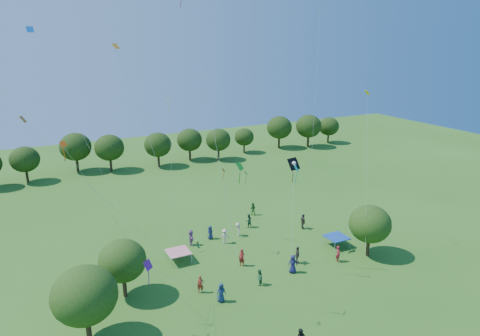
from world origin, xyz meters
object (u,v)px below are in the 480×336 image
at_px(near_tree_east, 370,224).
at_px(tent_red_stripe, 178,252).
at_px(near_tree_west, 85,295).
at_px(near_tree_north, 122,261).
at_px(tent_blue, 337,237).
at_px(pirate_kite, 294,165).
at_px(red_high_kite, 193,24).

distance_m(near_tree_east, tent_red_stripe, 19.50).
distance_m(near_tree_west, near_tree_north, 5.94).
bearing_deg(near_tree_north, tent_blue, -1.81).
xyz_separation_m(near_tree_east, tent_blue, (-1.51, 3.13, -2.47)).
height_order(near_tree_west, tent_red_stripe, near_tree_west).
distance_m(near_tree_east, tent_blue, 4.27).
xyz_separation_m(pirate_kite, red_high_kite, (-10.03, 0.32, 13.08)).
bearing_deg(tent_red_stripe, near_tree_east, -23.11).
xyz_separation_m(tent_red_stripe, tent_blue, (16.28, -4.46, 0.00)).
relative_size(near_tree_east, tent_red_stripe, 2.46).
bearing_deg(tent_red_stripe, red_high_kite, -69.30).
relative_size(near_tree_east, pirate_kite, 0.62).
xyz_separation_m(near_tree_north, near_tree_east, (23.93, -3.84, 0.08)).
bearing_deg(red_high_kite, tent_blue, -5.40).
bearing_deg(near_tree_east, tent_blue, 115.74).
relative_size(near_tree_west, pirate_kite, 0.68).
height_order(near_tree_east, pirate_kite, pirate_kite).
bearing_deg(pirate_kite, tent_red_stripe, 163.31).
bearing_deg(near_tree_east, near_tree_north, 170.88).
bearing_deg(pirate_kite, near_tree_west, -166.36).
bearing_deg(near_tree_north, tent_red_stripe, 31.42).
height_order(pirate_kite, red_high_kite, red_high_kite).
bearing_deg(near_tree_west, near_tree_north, 52.25).
bearing_deg(tent_blue, pirate_kite, 167.76).
bearing_deg(pirate_kite, near_tree_north, -178.69).
height_order(near_tree_north, pirate_kite, pirate_kite).
xyz_separation_m(near_tree_north, red_high_kite, (7.28, 0.72, 19.16)).
relative_size(tent_red_stripe, red_high_kite, 0.08).
xyz_separation_m(near_tree_west, near_tree_north, (3.63, 4.69, -0.46)).
distance_m(near_tree_north, red_high_kite, 20.51).
bearing_deg(tent_red_stripe, near_tree_north, -148.58).
xyz_separation_m(near_tree_west, tent_blue, (26.05, 3.98, -2.85)).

